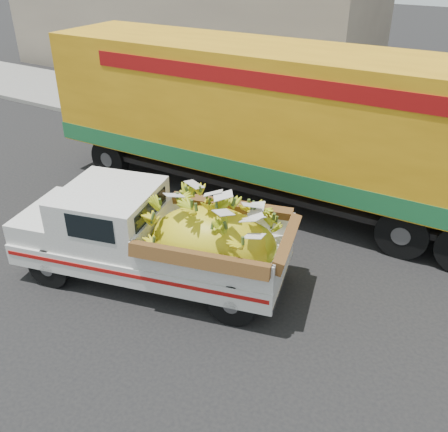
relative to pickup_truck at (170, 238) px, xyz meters
The scene contains 6 objects.
ground 2.23m from the pickup_truck, 158.37° to the right, with size 100.00×100.00×0.00m, color black.
curb 6.95m from the pickup_truck, 105.67° to the left, with size 60.00×0.25×0.15m, color gray.
sidewalk 8.97m from the pickup_truck, 102.03° to the left, with size 60.00×4.00×0.14m, color gray.
building_left 17.71m from the pickup_truck, 123.98° to the left, with size 18.00×6.00×5.00m, color gray.
pickup_truck is the anchor object (origin of this frame).
semi_trailer 4.33m from the pickup_truck, 88.88° to the left, with size 12.02×2.74×3.80m.
Camera 1 is at (6.88, -5.55, 5.95)m, focal length 40.00 mm.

